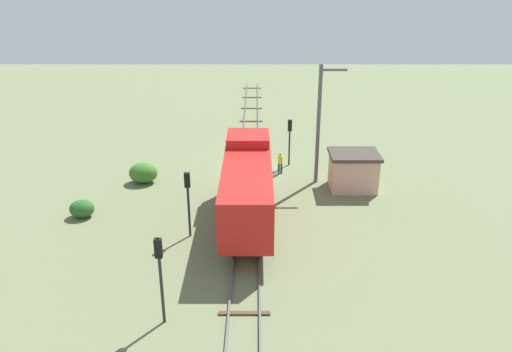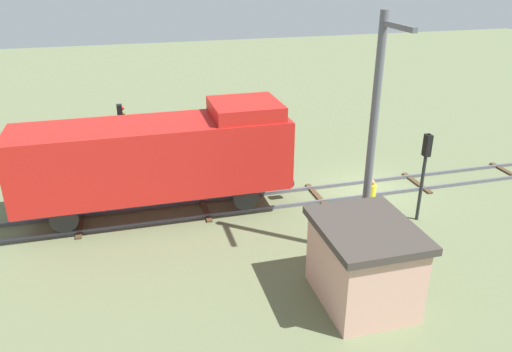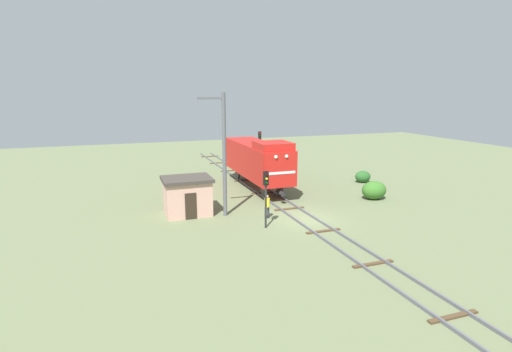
% 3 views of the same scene
% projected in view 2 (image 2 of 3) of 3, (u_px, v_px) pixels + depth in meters
% --- Properties ---
extents(ground_plane, '(94.63, 94.63, 0.00)m').
position_uv_depth(ground_plane, '(368.00, 190.00, 23.86)').
color(ground_plane, '#66704C').
extents(railway_track, '(2.40, 63.08, 0.16)m').
position_uv_depth(railway_track, '(368.00, 188.00, 23.83)').
color(railway_track, '#595960').
rests_on(railway_track, ground).
extents(locomotive, '(2.90, 11.60, 4.60)m').
position_uv_depth(locomotive, '(159.00, 155.00, 20.43)').
color(locomotive, red).
rests_on(locomotive, railway_track).
extents(traffic_signal_near, '(0.32, 0.34, 3.80)m').
position_uv_depth(traffic_signal_near, '(425.00, 161.00, 20.12)').
color(traffic_signal_near, '#262628').
rests_on(traffic_signal_near, ground).
extents(traffic_signal_mid, '(0.32, 0.34, 4.08)m').
position_uv_depth(traffic_signal_mid, '(122.00, 131.00, 23.07)').
color(traffic_signal_mid, '#262628').
rests_on(traffic_signal_mid, ground).
extents(worker_near_track, '(0.38, 0.38, 1.70)m').
position_uv_depth(worker_near_track, '(371.00, 195.00, 21.06)').
color(worker_near_track, '#262B38').
rests_on(worker_near_track, ground).
extents(catenary_mast, '(1.94, 0.28, 8.76)m').
position_uv_depth(catenary_mast, '(373.00, 137.00, 16.85)').
color(catenary_mast, '#595960').
rests_on(catenary_mast, ground).
extents(relay_hut, '(3.50, 2.90, 2.74)m').
position_uv_depth(relay_hut, '(364.00, 263.00, 15.70)').
color(relay_hut, '#D19E8C').
rests_on(relay_hut, ground).
extents(bush_near, '(1.57, 1.29, 1.14)m').
position_uv_depth(bush_near, '(164.00, 126.00, 30.96)').
color(bush_near, '#285A26').
rests_on(bush_near, ground).
extents(bush_mid, '(2.10, 1.71, 1.52)m').
position_uv_depth(bush_mid, '(264.00, 129.00, 29.78)').
color(bush_mid, '#376D26').
rests_on(bush_mid, ground).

